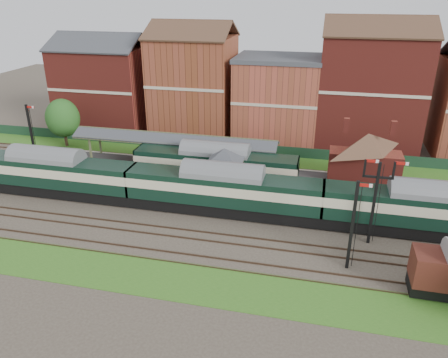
% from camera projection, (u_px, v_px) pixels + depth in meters
% --- Properties ---
extents(ground, '(160.00, 160.00, 0.00)m').
position_uv_depth(ground, '(245.00, 216.00, 45.13)').
color(ground, '#473D33').
rests_on(ground, ground).
extents(grass_back, '(90.00, 4.50, 0.06)m').
position_uv_depth(grass_back, '(267.00, 160.00, 59.36)').
color(grass_back, '#2D6619').
rests_on(grass_back, ground).
extents(grass_front, '(90.00, 5.00, 0.06)m').
position_uv_depth(grass_front, '(217.00, 286.00, 34.44)').
color(grass_front, '#2D6619').
rests_on(grass_front, ground).
extents(fence, '(90.00, 0.12, 1.50)m').
position_uv_depth(fence, '(269.00, 150.00, 60.85)').
color(fence, '#193823').
rests_on(fence, ground).
extents(platform, '(55.00, 3.40, 1.00)m').
position_uv_depth(platform, '(221.00, 171.00, 54.65)').
color(platform, '#2D2D2D').
rests_on(platform, ground).
extents(signal_box, '(5.40, 5.40, 6.00)m').
position_uv_depth(signal_box, '(224.00, 173.00, 47.36)').
color(signal_box, '#516548').
rests_on(signal_box, ground).
extents(brick_hut, '(3.20, 2.64, 2.94)m').
position_uv_depth(brick_hut, '(297.00, 197.00, 46.50)').
color(brick_hut, brown).
rests_on(brick_hut, ground).
extents(station_building, '(8.10, 8.10, 5.90)m').
position_uv_depth(station_building, '(365.00, 157.00, 49.70)').
color(station_building, maroon).
rests_on(station_building, platform).
extents(canopy, '(26.00, 3.89, 4.08)m').
position_uv_depth(canopy, '(174.00, 137.00, 54.25)').
color(canopy, '#4B5434').
rests_on(canopy, platform).
extents(semaphore_bracket, '(3.60, 0.25, 8.18)m').
position_uv_depth(semaphore_bracket, '(375.00, 198.00, 38.51)').
color(semaphore_bracket, black).
rests_on(semaphore_bracket, ground).
extents(semaphore_platform_end, '(1.23, 0.25, 8.00)m').
position_uv_depth(semaphore_platform_end, '(31.00, 133.00, 56.83)').
color(semaphore_platform_end, black).
rests_on(semaphore_platform_end, ground).
extents(semaphore_siding, '(1.23, 0.25, 8.00)m').
position_uv_depth(semaphore_siding, '(353.00, 225.00, 35.12)').
color(semaphore_siding, black).
rests_on(semaphore_siding, ground).
extents(town_backdrop, '(69.00, 10.00, 16.00)m').
position_uv_depth(town_backdrop, '(276.00, 95.00, 64.59)').
color(town_backdrop, maroon).
rests_on(town_backdrop, ground).
extents(dmu_train, '(60.04, 3.15, 4.61)m').
position_uv_depth(dmu_train, '(223.00, 190.00, 44.55)').
color(dmu_train, black).
rests_on(dmu_train, ground).
extents(platform_railcar, '(19.21, 3.02, 4.42)m').
position_uv_depth(platform_railcar, '(215.00, 165.00, 50.89)').
color(platform_railcar, black).
rests_on(platform_railcar, ground).
extents(tree_back, '(4.83, 4.83, 7.06)m').
position_uv_depth(tree_back, '(63.00, 118.00, 63.08)').
color(tree_back, '#382619').
rests_on(tree_back, ground).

